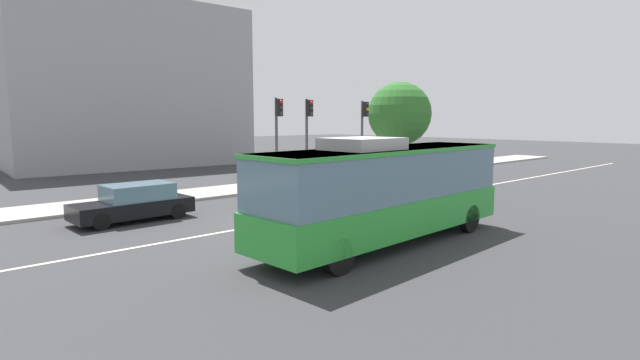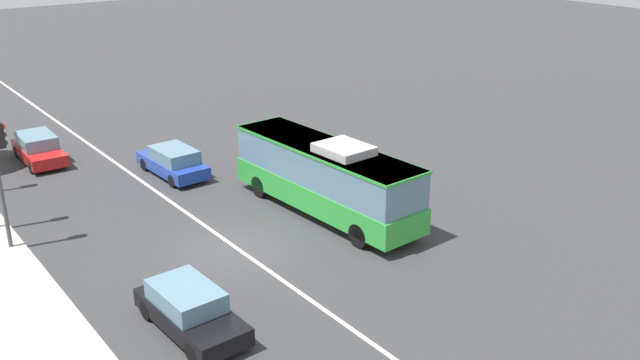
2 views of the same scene
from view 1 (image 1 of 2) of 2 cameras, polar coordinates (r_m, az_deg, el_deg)
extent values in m
plane|color=#333335|center=(19.09, -4.72, -4.98)|extent=(160.00, 160.00, 0.00)
cube|color=#9E9B93|center=(26.11, -15.87, -1.78)|extent=(80.00, 3.40, 0.14)
cube|color=silver|center=(19.09, -4.72, -4.96)|extent=(76.00, 0.16, 0.01)
cube|color=green|center=(15.79, 7.76, -3.98)|extent=(10.11, 2.98, 1.10)
cube|color=slate|center=(15.58, 7.84, 0.85)|extent=(9.91, 2.89, 1.58)
cube|color=green|center=(15.52, 7.89, 3.52)|extent=(10.01, 2.95, 0.12)
cube|color=#B2B2B2|center=(14.58, 5.02, 4.27)|extent=(2.28, 1.90, 0.36)
cylinder|color=black|center=(19.22, 11.34, -3.49)|extent=(1.01, 0.35, 1.00)
cylinder|color=black|center=(18.11, 17.13, -4.33)|extent=(1.01, 0.35, 1.00)
cylinder|color=black|center=(14.22, -4.33, -7.14)|extent=(1.01, 0.35, 1.00)
cylinder|color=black|center=(12.68, 2.20, -8.91)|extent=(1.01, 0.35, 1.00)
cube|color=#B21919|center=(32.00, 13.60, 0.72)|extent=(4.56, 1.94, 0.60)
cube|color=slate|center=(32.14, 13.89, 1.85)|extent=(2.57, 1.74, 0.64)
cylinder|color=black|center=(30.36, 13.12, 0.00)|extent=(0.65, 0.24, 0.64)
cylinder|color=black|center=(31.33, 10.78, 0.28)|extent=(0.65, 0.24, 0.64)
cylinder|color=black|center=(32.79, 16.27, 0.43)|extent=(0.65, 0.24, 0.64)
cylinder|color=black|center=(33.70, 14.01, 0.67)|extent=(0.65, 0.24, 0.64)
cube|color=black|center=(20.55, -21.20, -3.09)|extent=(4.56, 1.96, 0.60)
cube|color=slate|center=(20.55, -20.64, -1.31)|extent=(2.58, 1.74, 0.64)
cylinder|color=black|center=(19.32, -24.36, -4.48)|extent=(0.65, 0.24, 0.64)
cylinder|color=black|center=(20.82, -25.85, -3.76)|extent=(0.65, 0.24, 0.64)
cylinder|color=black|center=(20.49, -16.43, -3.50)|extent=(0.65, 0.24, 0.64)
cylinder|color=black|center=(21.90, -18.37, -2.90)|extent=(0.65, 0.24, 0.64)
cube|color=#1E3899|center=(24.41, 14.74, -1.27)|extent=(4.56, 1.96, 0.60)
cube|color=slate|center=(24.12, 14.48, 0.12)|extent=(2.58, 1.75, 0.64)
cylinder|color=black|center=(26.12, 14.94, -1.19)|extent=(0.65, 0.24, 0.64)
cylinder|color=black|center=(25.34, 18.04, -1.55)|extent=(0.65, 0.24, 0.64)
cylinder|color=black|center=(23.63, 11.17, -1.95)|extent=(0.65, 0.24, 0.64)
cylinder|color=black|center=(22.76, 14.48, -2.39)|extent=(0.65, 0.24, 0.64)
cylinder|color=#47474C|center=(27.54, -5.14, 4.21)|extent=(0.16, 0.16, 5.20)
cube|color=black|center=(27.29, -4.82, 8.49)|extent=(0.33, 0.29, 0.96)
sphere|color=red|center=(27.19, -4.62, 9.18)|extent=(0.22, 0.22, 0.22)
sphere|color=#2D2D2D|center=(27.18, -4.62, 8.50)|extent=(0.22, 0.22, 0.22)
sphere|color=#2D2D2D|center=(27.17, -4.61, 7.83)|extent=(0.22, 0.22, 0.22)
cylinder|color=#47474C|center=(28.95, -1.57, 4.38)|extent=(0.16, 0.16, 5.20)
cube|color=black|center=(28.70, -1.23, 8.45)|extent=(0.32, 0.28, 0.96)
sphere|color=red|center=(28.60, -1.04, 9.10)|extent=(0.22, 0.22, 0.22)
sphere|color=#2D2D2D|center=(28.59, -1.03, 8.46)|extent=(0.22, 0.22, 0.22)
sphere|color=#2D2D2D|center=(28.58, -1.03, 7.82)|extent=(0.22, 0.22, 0.22)
cylinder|color=#47474C|center=(32.16, 4.96, 4.64)|extent=(0.16, 0.16, 5.20)
cube|color=black|center=(31.96, 5.40, 8.29)|extent=(0.34, 0.31, 0.96)
sphere|color=#2D2D2D|center=(31.88, 5.62, 8.87)|extent=(0.22, 0.22, 0.22)
sphere|color=#F9A514|center=(31.87, 5.61, 8.29)|extent=(0.22, 0.22, 0.22)
sphere|color=#2D2D2D|center=(31.87, 5.60, 7.72)|extent=(0.22, 0.22, 0.22)
cylinder|color=#4C3823|center=(36.07, 9.26, 2.84)|extent=(0.36, 0.36, 2.68)
sphere|color=#2D6B28|center=(35.98, 9.35, 7.71)|extent=(4.60, 4.60, 4.60)
cube|color=#939399|center=(47.13, -22.36, 10.04)|extent=(19.44, 14.37, 13.60)
cube|color=slate|center=(50.76, -11.80, 4.88)|extent=(0.58, 12.24, 1.50)
cube|color=slate|center=(50.75, -11.90, 8.72)|extent=(0.58, 12.24, 1.50)
cube|color=slate|center=(50.96, -12.00, 12.54)|extent=(0.58, 12.24, 1.50)
cube|color=slate|center=(51.40, -12.10, 16.31)|extent=(0.58, 12.24, 1.50)
camera|label=2|loc=(30.41, -65.28, 19.40)|focal=39.32mm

